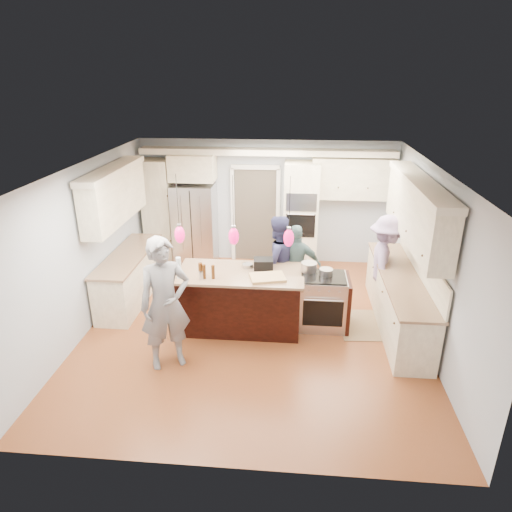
{
  "coord_description": "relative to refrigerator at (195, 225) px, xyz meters",
  "views": [
    {
      "loc": [
        0.63,
        -6.7,
        4.04
      ],
      "look_at": [
        0.0,
        0.35,
        1.15
      ],
      "focal_mm": 32.0,
      "sensor_mm": 36.0,
      "label": 1
    }
  ],
  "objects": [
    {
      "name": "room_shell",
      "position": [
        1.55,
        -2.64,
        0.92
      ],
      "size": [
        5.54,
        6.04,
        2.72
      ],
      "color": "#B2BCC6",
      "rests_on": "ground"
    },
    {
      "name": "back_upper_cabinets",
      "position": [
        0.8,
        0.12,
        0.77
      ],
      "size": [
        5.3,
        0.61,
        2.54
      ],
      "color": "#FFF4CE",
      "rests_on": "ground"
    },
    {
      "name": "ground_plane",
      "position": [
        1.55,
        -2.64,
        -0.9
      ],
      "size": [
        6.0,
        6.0,
        0.0
      ],
      "primitive_type": "plane",
      "color": "brown",
      "rests_on": "ground"
    },
    {
      "name": "floor_rug",
      "position": [
        3.36,
        -2.44,
        -0.89
      ],
      "size": [
        0.77,
        1.08,
        0.01
      ],
      "primitive_type": "cube",
      "rotation": [
        0.0,
        0.0,
        0.06
      ],
      "color": "#8E704D",
      "rests_on": "ground"
    },
    {
      "name": "pendant_lights",
      "position": [
        1.3,
        -3.15,
        0.9
      ],
      "size": [
        1.75,
        0.15,
        1.03
      ],
      "color": "black",
      "rests_on": "ground"
    },
    {
      "name": "beer_bottle_c",
      "position": [
        0.79,
        -3.17,
        0.34
      ],
      "size": [
        0.07,
        0.07,
        0.25
      ],
      "primitive_type": "cylinder",
      "rotation": [
        0.0,
        0.0,
        0.24
      ],
      "color": "#44230C",
      "rests_on": "kitchen_island"
    },
    {
      "name": "kitchen_island",
      "position": [
        1.3,
        -2.57,
        -0.41
      ],
      "size": [
        2.1,
        1.46,
        1.12
      ],
      "color": "black",
      "rests_on": "ground"
    },
    {
      "name": "oven_column",
      "position": [
        2.3,
        0.03,
        0.25
      ],
      "size": [
        0.72,
        0.69,
        2.3
      ],
      "color": "#FFF4CE",
      "rests_on": "ground"
    },
    {
      "name": "person_bar_end",
      "position": [
        0.4,
        -3.8,
        0.09
      ],
      "size": [
        0.86,
        0.76,
        1.98
      ],
      "primitive_type": "imported",
      "rotation": [
        0.0,
        0.0,
        0.49
      ],
      "color": "gray",
      "rests_on": "ground"
    },
    {
      "name": "right_counter_run",
      "position": [
        3.99,
        -2.34,
        0.16
      ],
      "size": [
        0.64,
        3.1,
        2.51
      ],
      "color": "#FFF4CE",
      "rests_on": "ground"
    },
    {
      "name": "island_range",
      "position": [
        2.71,
        -2.49,
        -0.44
      ],
      "size": [
        0.82,
        0.71,
        0.92
      ],
      "color": "#B7B7BC",
      "rests_on": "ground"
    },
    {
      "name": "drink_can",
      "position": [
        0.8,
        -3.21,
        0.28
      ],
      "size": [
        0.08,
        0.08,
        0.13
      ],
      "primitive_type": "cylinder",
      "rotation": [
        0.0,
        0.0,
        -0.15
      ],
      "color": "#B7B7BC",
      "rests_on": "kitchen_island"
    },
    {
      "name": "pot_small",
      "position": [
        2.72,
        -2.45,
        0.07
      ],
      "size": [
        0.22,
        0.22,
        0.11
      ],
      "primitive_type": "cylinder",
      "color": "#B7B7BC",
      "rests_on": "island_range"
    },
    {
      "name": "left_cabinets",
      "position": [
        -0.89,
        -1.84,
        0.16
      ],
      "size": [
        0.64,
        2.3,
        2.51
      ],
      "color": "#FFF4CE",
      "rests_on": "ground"
    },
    {
      "name": "pot_large",
      "position": [
        2.44,
        -2.32,
        0.1
      ],
      "size": [
        0.26,
        0.26,
        0.15
      ],
      "primitive_type": "cylinder",
      "color": "#B7B7BC",
      "rests_on": "island_range"
    },
    {
      "name": "water_bottle",
      "position": [
        0.46,
        -3.19,
        0.39
      ],
      "size": [
        0.09,
        0.09,
        0.33
      ],
      "primitive_type": "cylinder",
      "rotation": [
        0.0,
        0.0,
        -0.15
      ],
      "color": "silver",
      "rests_on": "kitchen_island"
    },
    {
      "name": "beer_bottle_b",
      "position": [
        0.98,
        -3.17,
        0.33
      ],
      "size": [
        0.07,
        0.07,
        0.21
      ],
      "primitive_type": "cylinder",
      "rotation": [
        0.0,
        0.0,
        -0.35
      ],
      "color": "#44230C",
      "rests_on": "kitchen_island"
    },
    {
      "name": "person_far_left",
      "position": [
        1.88,
        -1.79,
        -0.05
      ],
      "size": [
        1.04,
        0.97,
        1.71
      ],
      "primitive_type": "imported",
      "rotation": [
        0.0,
        0.0,
        3.66
      ],
      "color": "navy",
      "rests_on": "ground"
    },
    {
      "name": "person_range_side",
      "position": [
        3.8,
        -1.76,
        -0.03
      ],
      "size": [
        0.75,
        1.18,
        1.75
      ],
      "primitive_type": "imported",
      "rotation": [
        0.0,
        0.0,
        1.48
      ],
      "color": "#9A81AE",
      "rests_on": "ground"
    },
    {
      "name": "cutting_board",
      "position": [
        1.8,
        -3.11,
        0.24
      ],
      "size": [
        0.59,
        0.48,
        0.04
      ],
      "primitive_type": "cube",
      "rotation": [
        0.0,
        0.0,
        0.25
      ],
      "color": "tan",
      "rests_on": "kitchen_island"
    },
    {
      "name": "refrigerator",
      "position": [
        0.0,
        0.0,
        0.0
      ],
      "size": [
        0.9,
        0.7,
        1.8
      ],
      "primitive_type": "cube",
      "color": "#B7B7BC",
      "rests_on": "ground"
    },
    {
      "name": "person_far_right",
      "position": [
        2.23,
        -1.79,
        -0.13
      ],
      "size": [
        0.91,
        0.38,
        1.54
      ],
      "primitive_type": "imported",
      "rotation": [
        0.0,
        0.0,
        3.14
      ],
      "color": "#4B6869",
      "rests_on": "ground"
    },
    {
      "name": "beer_bottle_a",
      "position": [
        0.85,
        -3.18,
        0.33
      ],
      "size": [
        0.07,
        0.07,
        0.22
      ],
      "primitive_type": "cylinder",
      "rotation": [
        0.0,
        0.0,
        0.43
      ],
      "color": "#44230C",
      "rests_on": "kitchen_island"
    }
  ]
}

